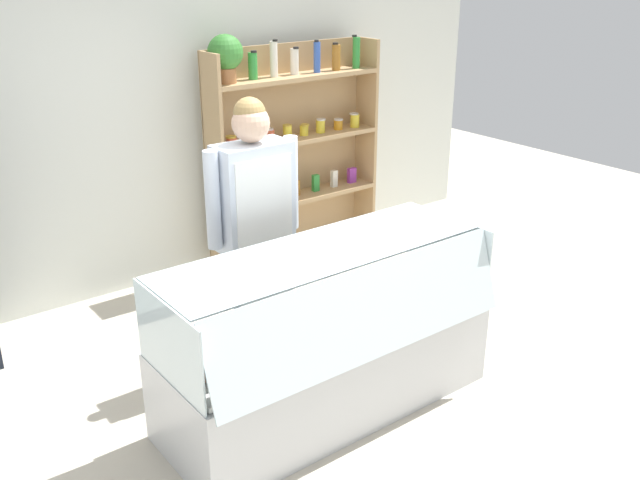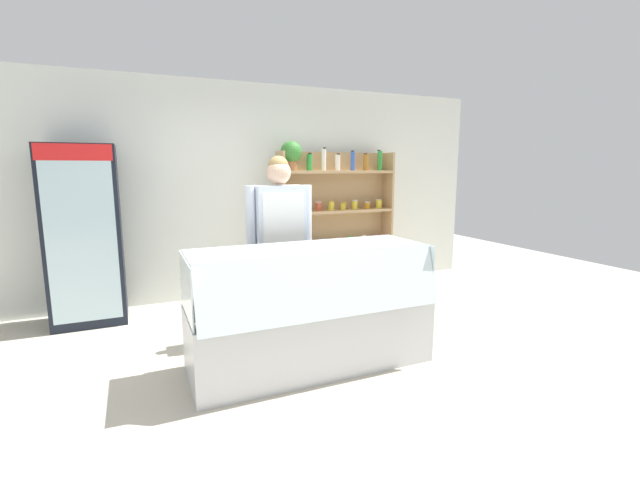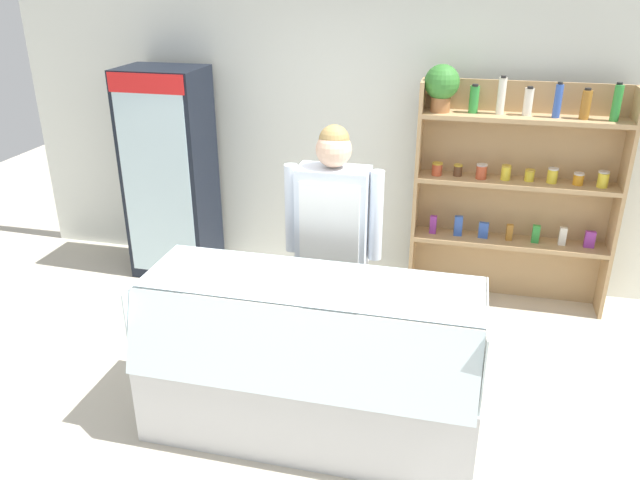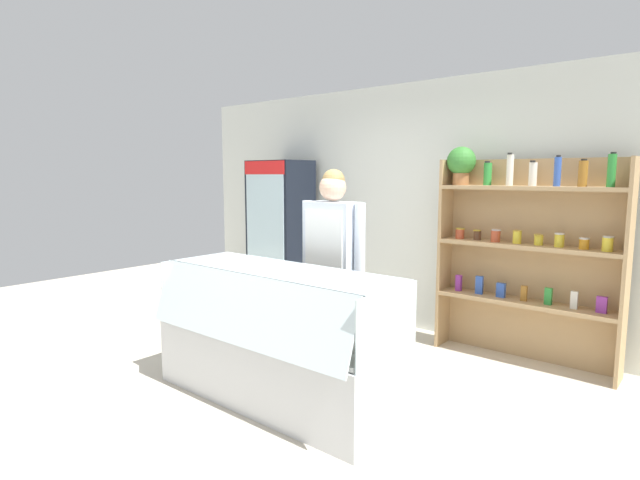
# 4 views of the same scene
# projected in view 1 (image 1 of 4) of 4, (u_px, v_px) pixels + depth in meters

# --- Properties ---
(ground_plane) EXTENTS (12.00, 12.00, 0.00)m
(ground_plane) POSITION_uv_depth(u_px,v_px,m) (325.00, 395.00, 4.41)
(ground_plane) COLOR beige
(back_wall) EXTENTS (6.80, 0.10, 2.70)m
(back_wall) POSITION_uv_depth(u_px,v_px,m) (151.00, 118.00, 5.53)
(back_wall) COLOR silver
(back_wall) RESTS_ON ground
(shelving_unit) EXTENTS (1.60, 0.29, 1.98)m
(shelving_unit) POSITION_uv_depth(u_px,v_px,m) (285.00, 135.00, 5.99)
(shelving_unit) COLOR tan
(shelving_unit) RESTS_ON ground
(deli_display_case) EXTENTS (1.98, 0.80, 1.01)m
(deli_display_case) POSITION_uv_depth(u_px,v_px,m) (327.00, 361.00, 4.18)
(deli_display_case) COLOR silver
(deli_display_case) RESTS_ON ground
(shop_clerk) EXTENTS (0.66, 0.25, 1.76)m
(shop_clerk) POSITION_uv_depth(u_px,v_px,m) (254.00, 211.00, 4.41)
(shop_clerk) COLOR #383D51
(shop_clerk) RESTS_ON ground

